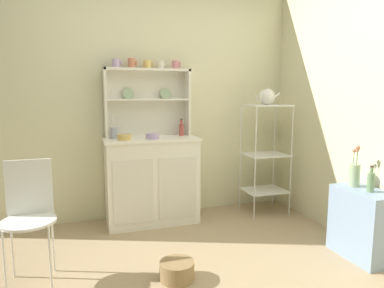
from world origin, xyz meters
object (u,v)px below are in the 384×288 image
Objects in this scene: wire_chair at (29,209)px; flower_vase at (355,174)px; side_shelf_blue at (363,224)px; hutch_cabinet at (152,179)px; floor_basket at (177,271)px; oil_bottle at (371,181)px; jam_bottle at (181,129)px; cup_lilac_0 at (116,63)px; porcelain_teapot at (267,97)px; utensil_jar at (115,132)px; bakers_rack at (265,149)px; hutch_shelf_unit at (147,97)px; bowl_mixing_large at (124,137)px.

wire_chair is 2.49m from flower_vase.
hutch_cabinet is at bearing 138.22° from side_shelf_blue.
floor_basket is (-0.06, -1.15, -0.38)m from hutch_cabinet.
oil_bottle is (0.00, -0.05, 0.36)m from side_shelf_blue.
side_shelf_blue is at bearing -51.36° from jam_bottle.
hutch_cabinet is 1.94m from side_shelf_blue.
cup_lilac_0 is 1.59m from porcelain_teapot.
side_shelf_blue is 1.56m from porcelain_teapot.
floor_basket is at bearing -77.04° from utensil_jar.
bakers_rack is at bearing 100.00° from side_shelf_blue.
porcelain_teapot is at bearing -5.10° from hutch_cabinet.
utensil_jar is (-0.28, 1.23, 0.86)m from floor_basket.
wire_chair is 1.70m from jam_bottle.
floor_basket is at bearing -92.56° from hutch_shelf_unit.
bowl_mixing_large reaches higher than wire_chair.
bakers_rack is 2.38m from wire_chair.
hutch_cabinet is 1.27m from bakers_rack.
jam_bottle is 0.86× the size of oil_bottle.
hutch_shelf_unit is at bearing 167.53° from porcelain_teapot.
side_shelf_blue is 2.19m from bowl_mixing_large.
utensil_jar is (-1.58, 0.19, 0.22)m from bakers_rack.
jam_bottle is 0.97m from porcelain_teapot.
bakers_rack is 1.60m from utensil_jar.
hutch_shelf_unit is at bearing 13.90° from utensil_jar.
side_shelf_blue is at bearing -35.35° from bowl_mixing_large.
flower_vase reaches higher than side_shelf_blue.
jam_bottle is 0.68× the size of porcelain_teapot.
cup_lilac_0 reaches higher than oil_bottle.
hutch_cabinet is at bearing -21.87° from cup_lilac_0.
cup_lilac_0 is (0.72, 0.96, 1.08)m from wire_chair.
bakers_rack is at bearing 99.62° from oil_bottle.
hutch_shelf_unit reaches higher than wire_chair.
bakers_rack is at bearing 0.00° from porcelain_teapot.
bakers_rack is at bearing -12.45° from hutch_shelf_unit.
jam_bottle is (0.34, 0.09, 0.49)m from hutch_cabinet.
utensil_jar reaches higher than side_shelf_blue.
oil_bottle is at bearing -39.87° from cup_lilac_0.
floor_basket is 2.05m from porcelain_teapot.
flower_vase is (1.44, -1.33, -0.61)m from hutch_shelf_unit.
wire_chair is (-2.26, -0.73, -0.19)m from bakers_rack.
side_shelf_blue is at bearing 90.00° from oil_bottle.
floor_basket is at bearing -38.08° from wire_chair.
hutch_cabinet reaches higher than oil_bottle.
oil_bottle is (0.21, -1.23, -0.64)m from porcelain_teapot.
wire_chair is 2.52m from oil_bottle.
cup_lilac_0 is 0.67× the size of bowl_mixing_large.
jam_bottle is at bearing 131.21° from flower_vase.
floor_basket is (-1.50, 0.13, -0.21)m from side_shelf_blue.
flower_vase reaches higher than floor_basket.
porcelain_teapot is at bearing -12.47° from hutch_shelf_unit.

